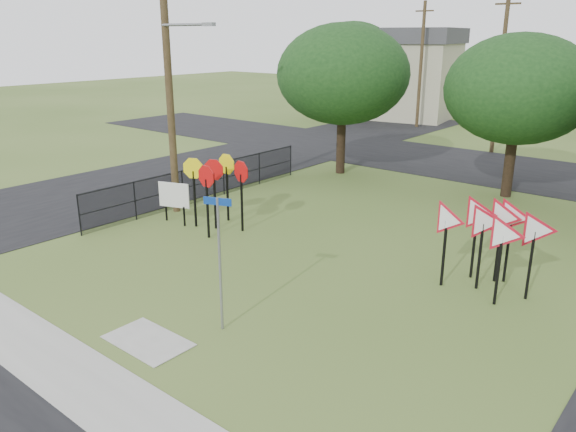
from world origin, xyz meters
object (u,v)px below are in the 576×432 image
(street_name_sign, at_px, (220,257))
(yield_sign_cluster, at_px, (493,225))
(info_board, at_px, (174,197))
(stop_sign_cluster, at_px, (216,178))

(street_name_sign, distance_m, yield_sign_cluster, 7.40)
(yield_sign_cluster, xyz_separation_m, info_board, (-11.01, -1.85, -0.80))
(stop_sign_cluster, bearing_deg, info_board, -160.56)
(yield_sign_cluster, height_order, info_board, yield_sign_cluster)
(stop_sign_cluster, height_order, info_board, stop_sign_cluster)
(yield_sign_cluster, bearing_deg, info_board, -170.46)
(street_name_sign, height_order, yield_sign_cluster, street_name_sign)
(info_board, bearing_deg, street_name_sign, -31.96)
(street_name_sign, height_order, info_board, street_name_sign)
(yield_sign_cluster, bearing_deg, street_name_sign, -122.48)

